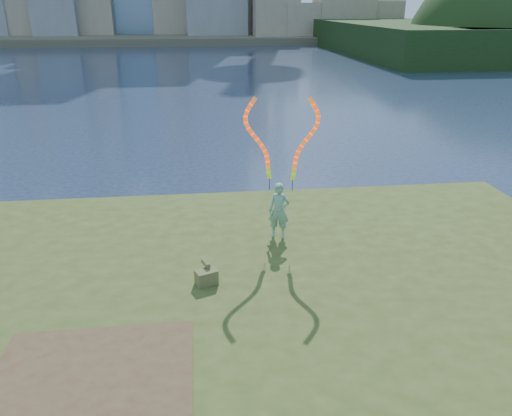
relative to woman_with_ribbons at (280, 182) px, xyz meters
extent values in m
plane|color=#1A2842|center=(-1.60, -1.79, -2.26)|extent=(320.00, 320.00, 0.00)
cube|color=#354418|center=(-1.60, -4.29, -2.11)|extent=(20.00, 18.00, 0.30)
cube|color=#354418|center=(-1.60, -3.99, -1.86)|extent=(17.00, 15.00, 0.30)
cube|color=#354418|center=(-1.60, -3.79, -1.61)|extent=(14.00, 12.00, 0.30)
cube|color=#47331E|center=(-3.80, -4.99, -1.45)|extent=(3.20, 3.00, 0.02)
cube|color=#4E4939|center=(-1.60, 93.21, -1.66)|extent=(320.00, 40.00, 1.20)
imported|color=#196D44|center=(-0.02, -0.03, -0.75)|extent=(0.60, 0.49, 1.43)
cylinder|color=black|center=(-0.24, 0.14, -0.08)|extent=(0.02, 0.02, 0.30)
cylinder|color=black|center=(0.30, -0.04, -0.08)|extent=(0.02, 0.02, 0.30)
cube|color=#4E512B|center=(-1.90, -2.14, -1.30)|extent=(0.52, 0.43, 0.32)
cylinder|color=#4E512B|center=(-1.90, -1.93, -1.09)|extent=(0.20, 0.31, 0.11)
camera|label=1|loc=(-1.95, -11.40, 4.04)|focal=35.00mm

